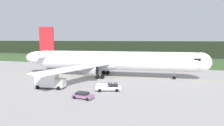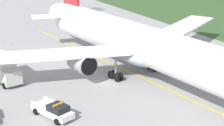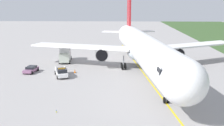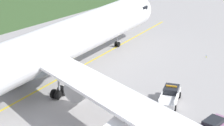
{
  "view_description": "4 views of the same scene",
  "coord_description": "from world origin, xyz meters",
  "px_view_note": "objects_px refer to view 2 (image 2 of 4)",
  "views": [
    {
      "loc": [
        20.78,
        -51.16,
        11.64
      ],
      "look_at": [
        2.66,
        4.2,
        4.57
      ],
      "focal_mm": 31.18,
      "sensor_mm": 36.0,
      "label": 1
    },
    {
      "loc": [
        44.65,
        -23.36,
        20.16
      ],
      "look_at": [
        2.78,
        -0.49,
        3.87
      ],
      "focal_mm": 60.42,
      "sensor_mm": 36.0,
      "label": 2
    },
    {
      "loc": [
        58.77,
        1.68,
        14.18
      ],
      "look_at": [
        7.28,
        -0.41,
        2.94
      ],
      "focal_mm": 44.25,
      "sensor_mm": 36.0,
      "label": 3
    },
    {
      "loc": [
        -32.88,
        -31.14,
        21.93
      ],
      "look_at": [
        3.11,
        -4.08,
        4.93
      ],
      "focal_mm": 63.03,
      "sensor_mm": 36.0,
      "label": 4
    }
  ],
  "objects_px": {
    "catering_truck": "(4,68)",
    "apron_cone": "(61,101)",
    "ops_pickup_truck": "(54,110)",
    "airliner": "(149,47)"
  },
  "relations": [
    {
      "from": "catering_truck",
      "to": "apron_cone",
      "type": "height_order",
      "value": "catering_truck"
    },
    {
      "from": "catering_truck",
      "to": "apron_cone",
      "type": "xyz_separation_m",
      "value": [
        11.19,
        4.26,
        -1.62
      ]
    },
    {
      "from": "ops_pickup_truck",
      "to": "airliner",
      "type": "bearing_deg",
      "value": 105.86
    },
    {
      "from": "ops_pickup_truck",
      "to": "apron_cone",
      "type": "xyz_separation_m",
      "value": [
        -3.16,
        2.08,
        -0.57
      ]
    },
    {
      "from": "airliner",
      "to": "ops_pickup_truck",
      "type": "relative_size",
      "value": 9.81
    },
    {
      "from": "ops_pickup_truck",
      "to": "apron_cone",
      "type": "relative_size",
      "value": 8.63
    },
    {
      "from": "ops_pickup_truck",
      "to": "catering_truck",
      "type": "distance_m",
      "value": 14.55
    },
    {
      "from": "ops_pickup_truck",
      "to": "catering_truck",
      "type": "xyz_separation_m",
      "value": [
        -14.35,
        -2.18,
        1.05
      ]
    },
    {
      "from": "airliner",
      "to": "apron_cone",
      "type": "distance_m",
      "value": 14.94
    },
    {
      "from": "catering_truck",
      "to": "apron_cone",
      "type": "distance_m",
      "value": 12.08
    }
  ]
}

